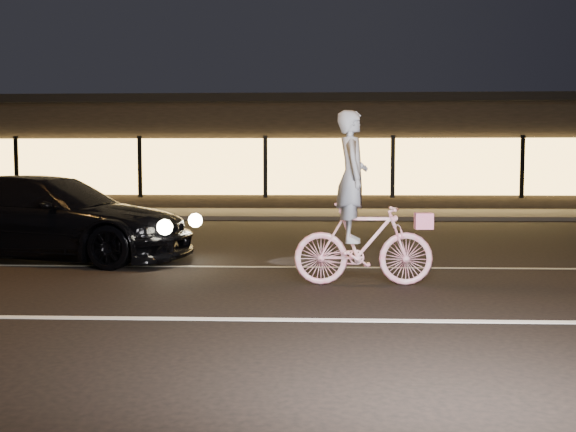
{
  "coord_description": "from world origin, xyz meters",
  "views": [
    {
      "loc": [
        1.71,
        -7.94,
        1.55
      ],
      "look_at": [
        1.37,
        0.6,
        0.91
      ],
      "focal_mm": 40.0,
      "sensor_mm": 36.0,
      "label": 1
    }
  ],
  "objects": [
    {
      "name": "lane_stripe_near",
      "position": [
        0.0,
        -1.5,
        0.0
      ],
      "size": [
        60.0,
        0.12,
        0.01
      ],
      "primitive_type": "cube",
      "color": "silver",
      "rests_on": "ground"
    },
    {
      "name": "cyclist",
      "position": [
        2.33,
        0.49,
        0.82
      ],
      "size": [
        1.83,
        0.63,
        2.3
      ],
      "rotation": [
        0.0,
        0.0,
        1.57
      ],
      "color": "#FD4A7C",
      "rests_on": "ground"
    },
    {
      "name": "storefront",
      "position": [
        0.0,
        18.97,
        2.15
      ],
      "size": [
        25.4,
        8.42,
        4.2
      ],
      "color": "black",
      "rests_on": "ground"
    },
    {
      "name": "sedan",
      "position": [
        -2.75,
        2.72,
        0.71
      ],
      "size": [
        5.19,
        2.83,
        1.43
      ],
      "rotation": [
        0.0,
        0.0,
        1.4
      ],
      "color": "black",
      "rests_on": "ground"
    },
    {
      "name": "lane_stripe_far",
      "position": [
        0.0,
        2.0,
        0.0
      ],
      "size": [
        60.0,
        0.1,
        0.01
      ],
      "primitive_type": "cube",
      "color": "gray",
      "rests_on": "ground"
    },
    {
      "name": "ground",
      "position": [
        0.0,
        0.0,
        0.0
      ],
      "size": [
        90.0,
        90.0,
        0.0
      ],
      "primitive_type": "plane",
      "color": "black",
      "rests_on": "ground"
    },
    {
      "name": "sidewalk",
      "position": [
        0.0,
        13.0,
        0.06
      ],
      "size": [
        30.0,
        4.0,
        0.12
      ],
      "primitive_type": "cube",
      "color": "#383533",
      "rests_on": "ground"
    }
  ]
}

